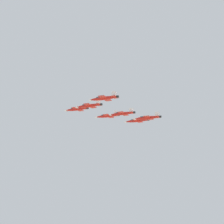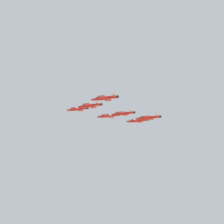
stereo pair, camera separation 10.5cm
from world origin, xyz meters
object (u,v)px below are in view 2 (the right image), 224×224
at_px(jet_right_outer, 137,121).
at_px(jet_slot_rear, 122,113).
at_px(jet_left_wingman, 89,106).
at_px(jet_trailing, 147,118).
at_px(jet_right_wingman, 108,116).
at_px(jet_lead, 77,109).
at_px(jet_left_outer, 104,98).

bearing_deg(jet_right_outer, jet_slot_rear, 90.68).
distance_m(jet_left_wingman, jet_right_outer, 42.01).
height_order(jet_right_outer, jet_trailing, jet_right_outer).
distance_m(jet_left_wingman, jet_right_wingman, 26.05).
height_order(jet_lead, jet_right_wingman, jet_lead).
distance_m(jet_left_outer, jet_trailing, 30.86).
relative_size(jet_left_outer, jet_slot_rear, 1.04).
xyz_separation_m(jet_right_wingman, jet_right_outer, (-13.35, -15.04, -1.78)).
xyz_separation_m(jet_right_wingman, jet_left_outer, (-20.63, 36.54, -0.65)).
distance_m(jet_left_outer, jet_right_outer, 52.10).
xyz_separation_m(jet_left_wingman, jet_right_outer, (-9.71, -40.83, -2.03)).
bearing_deg(jet_right_wingman, jet_lead, 40.17).
height_order(jet_lead, jet_left_outer, jet_lead).
height_order(jet_right_wingman, jet_right_outer, jet_right_wingman).
relative_size(jet_right_outer, jet_trailing, 1.05).
bearing_deg(jet_right_outer, jet_trailing, 121.15).
xyz_separation_m(jet_slot_rear, jet_trailing, (-15.17, -2.14, -3.95)).
xyz_separation_m(jet_lead, jet_left_outer, (-33.98, 21.51, -3.60)).
bearing_deg(jet_left_outer, jet_lead, -40.76).
distance_m(jet_lead, jet_right_wingman, 20.32).
bearing_deg(jet_trailing, jet_lead, -1.14).
bearing_deg(jet_lead, jet_right_outer, -139.34).
distance_m(jet_lead, jet_slot_rear, 31.20).
height_order(jet_right_outer, jet_slot_rear, jet_right_outer).
relative_size(jet_lead, jet_left_outer, 0.98).
distance_m(jet_right_outer, jet_slot_rear, 26.07).
distance_m(jet_lead, jet_trailing, 47.00).
xyz_separation_m(jet_right_wingman, jet_slot_rear, (-16.99, 10.75, -2.94)).
relative_size(jet_left_wingman, jet_slot_rear, 1.04).
distance_m(jet_lead, jet_left_wingman, 20.29).
height_order(jet_right_wingman, jet_left_outer, jet_right_wingman).
height_order(jet_lead, jet_trailing, jet_lead).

